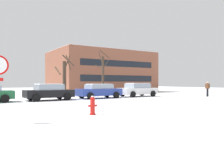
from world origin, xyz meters
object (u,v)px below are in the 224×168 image
object	(u,v)px
fire_hydrant	(93,105)
parked_car_white	(138,90)
parked_car_blue	(99,91)
pedestrian_crossing	(207,88)
parked_car_black	(49,92)

from	to	relation	value
fire_hydrant	parked_car_white	bearing A→B (deg)	43.27
parked_car_blue	pedestrian_crossing	size ratio (longest dim) A/B	2.74
parked_car_black	pedestrian_crossing	size ratio (longest dim) A/B	2.51
fire_hydrant	parked_car_white	xyz separation A→B (m)	(10.85, 10.21, 0.30)
parked_car_white	parked_car_black	bearing A→B (deg)	-179.21
parked_car_black	parked_car_white	distance (m)	9.96
parked_car_blue	parked_car_white	world-z (taller)	parked_car_white
parked_car_black	pedestrian_crossing	xyz separation A→B (m)	(16.48, -4.01, 0.22)
pedestrian_crossing	parked_car_blue	bearing A→B (deg)	161.00
fire_hydrant	parked_car_black	bearing A→B (deg)	84.96
parked_car_white	fire_hydrant	bearing A→B (deg)	-136.73
parked_car_black	parked_car_blue	size ratio (longest dim) A/B	0.92
parked_car_white	pedestrian_crossing	world-z (taller)	pedestrian_crossing
parked_car_black	parked_car_blue	bearing A→B (deg)	-0.61
fire_hydrant	pedestrian_crossing	world-z (taller)	pedestrian_crossing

